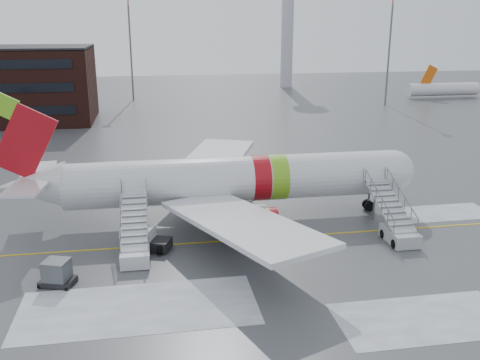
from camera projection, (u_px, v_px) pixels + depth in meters
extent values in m
plane|color=#494C4F|center=(218.00, 236.00, 41.98)|extent=(260.00, 260.00, 0.00)
cylinder|color=silver|center=(236.00, 179.00, 44.92)|extent=(28.00, 3.80, 3.80)
sphere|color=silver|center=(392.00, 171.00, 47.19)|extent=(3.80, 3.80, 3.80)
cube|color=black|center=(404.00, 165.00, 47.21)|extent=(1.09, 1.60, 0.97)
cone|color=silver|center=(31.00, 186.00, 42.20)|extent=(5.20, 3.72, 3.72)
cube|color=#A10C15|center=(25.00, 142.00, 41.16)|extent=(5.27, 0.30, 6.09)
cube|color=#72B81D|center=(5.00, 106.00, 40.18)|extent=(2.16, 0.26, 2.16)
cube|color=silver|center=(39.00, 169.00, 44.50)|extent=(3.07, 4.85, 0.18)
cube|color=silver|center=(26.00, 188.00, 39.59)|extent=(3.07, 4.85, 0.18)
cube|color=silver|center=(212.00, 161.00, 52.96)|extent=(10.72, 15.97, 1.13)
cube|color=silver|center=(242.00, 222.00, 36.91)|extent=(10.72, 15.97, 1.13)
cylinder|color=silver|center=(232.00, 183.00, 50.47)|extent=(3.40, 2.10, 2.10)
cylinder|color=silver|center=(254.00, 222.00, 40.65)|extent=(3.40, 2.10, 2.10)
cylinder|color=#595B60|center=(369.00, 200.00, 47.61)|extent=(0.20, 0.20, 1.80)
cylinder|color=black|center=(368.00, 205.00, 47.74)|extent=(0.90, 0.56, 0.90)
cylinder|color=black|center=(226.00, 204.00, 47.98)|extent=(0.90, 0.56, 0.90)
cylinder|color=black|center=(235.00, 223.00, 43.45)|extent=(0.90, 0.56, 0.90)
cube|color=#A5A8AC|center=(400.00, 236.00, 40.73)|extent=(2.00, 3.20, 1.00)
cube|color=#A5A8AC|center=(390.00, 206.00, 42.23)|extent=(1.90, 5.87, 2.52)
cube|color=#A5A8AC|center=(374.00, 180.00, 45.01)|extent=(1.90, 1.40, 0.15)
cylinder|color=#595B60|center=(374.00, 200.00, 45.12)|extent=(0.16, 0.16, 3.40)
cylinder|color=black|center=(394.00, 244.00, 39.70)|extent=(0.25, 0.70, 0.70)
cylinder|color=black|center=(405.00, 232.00, 41.88)|extent=(0.25, 0.70, 0.70)
cube|color=silver|center=(135.00, 254.00, 37.52)|extent=(2.00, 3.20, 1.00)
cube|color=silver|center=(134.00, 221.00, 39.02)|extent=(1.90, 5.87, 2.52)
cube|color=silver|center=(134.00, 192.00, 41.80)|extent=(1.90, 1.40, 0.15)
cylinder|color=#595B60|center=(135.00, 214.00, 41.91)|extent=(0.16, 0.16, 3.40)
cylinder|color=black|center=(122.00, 264.00, 36.48)|extent=(0.25, 0.70, 0.70)
cylinder|color=black|center=(148.00, 250.00, 38.66)|extent=(0.25, 0.70, 0.70)
cube|color=black|center=(150.00, 243.00, 39.49)|extent=(3.32, 2.56, 0.74)
cube|color=silver|center=(143.00, 234.00, 39.39)|extent=(1.92, 1.92, 0.95)
cube|color=black|center=(143.00, 229.00, 39.28)|extent=(1.68, 1.74, 0.16)
cylinder|color=black|center=(133.00, 248.00, 39.04)|extent=(0.57, 0.80, 0.74)
cylinder|color=black|center=(160.00, 250.00, 38.62)|extent=(0.57, 0.80, 0.74)
cylinder|color=black|center=(141.00, 240.00, 40.42)|extent=(0.57, 0.80, 0.74)
cylinder|color=black|center=(167.00, 242.00, 40.00)|extent=(0.57, 0.80, 0.74)
cube|color=black|center=(58.00, 281.00, 34.27)|extent=(2.44, 2.09, 0.33)
cube|color=#4F5356|center=(57.00, 271.00, 34.06)|extent=(1.88, 1.82, 1.41)
cylinder|color=black|center=(41.00, 289.00, 33.53)|extent=(0.25, 0.32, 0.28)
cylinder|color=black|center=(74.00, 277.00, 35.07)|extent=(0.25, 0.32, 0.28)
cylinder|color=#B2B5BA|center=(287.00, 30.00, 132.53)|extent=(3.00, 3.00, 28.00)
cylinder|color=#595B60|center=(389.00, 56.00, 104.57)|extent=(0.36, 0.36, 19.20)
cylinder|color=#595B60|center=(131.00, 54.00, 111.59)|extent=(0.36, 0.36, 19.20)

